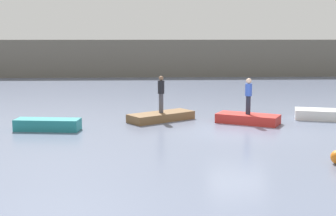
{
  "coord_description": "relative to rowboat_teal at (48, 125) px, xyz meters",
  "views": [
    {
      "loc": [
        -3.94,
        -19.69,
        4.14
      ],
      "look_at": [
        -2.98,
        1.64,
        0.79
      ],
      "focal_mm": 49.81,
      "sensor_mm": 36.0,
      "label": 1
    }
  ],
  "objects": [
    {
      "name": "rowboat_white",
      "position": [
        13.69,
        1.93,
        -0.01
      ],
      "size": [
        4.13,
        2.35,
        0.48
      ],
      "primitive_type": "cube",
      "rotation": [
        0.0,
        0.0,
        -0.29
      ],
      "color": "white",
      "rests_on": "ground_plane"
    },
    {
      "name": "rowboat_brown",
      "position": [
        5.05,
        2.11,
        -0.06
      ],
      "size": [
        3.41,
        2.85,
        0.39
      ],
      "primitive_type": "cube",
      "rotation": [
        0.0,
        0.0,
        0.59
      ],
      "color": "brown",
      "rests_on": "ground_plane"
    },
    {
      "name": "ground_plane",
      "position": [
        8.31,
        -0.59,
        -0.25
      ],
      "size": [
        120.0,
        120.0,
        0.0
      ],
      "primitive_type": "plane",
      "color": "slate"
    },
    {
      "name": "embankment_wall",
      "position": [
        8.31,
        26.25,
        1.59
      ],
      "size": [
        80.0,
        1.2,
        3.68
      ],
      "primitive_type": "cube",
      "color": "#666056",
      "rests_on": "ground_plane"
    },
    {
      "name": "person_dark_shirt",
      "position": [
        5.05,
        2.11,
        1.14
      ],
      "size": [
        0.32,
        0.32,
        1.8
      ],
      "color": "#4C4C56",
      "rests_on": "rowboat_brown"
    },
    {
      "name": "rowboat_teal",
      "position": [
        0.0,
        0.0,
        0.0
      ],
      "size": [
        2.91,
        1.23,
        0.51
      ],
      "primitive_type": "cube",
      "rotation": [
        0.0,
        0.0,
        -0.12
      ],
      "color": "teal",
      "rests_on": "ground_plane"
    },
    {
      "name": "person_blue_shirt",
      "position": [
        9.13,
        1.23,
        1.15
      ],
      "size": [
        0.32,
        0.32,
        1.7
      ],
      "color": "#232838",
      "rests_on": "rowboat_red"
    },
    {
      "name": "rowboat_red",
      "position": [
        9.13,
        1.23,
        -0.03
      ],
      "size": [
        3.11,
        2.43,
        0.44
      ],
      "primitive_type": "cube",
      "rotation": [
        0.0,
        0.0,
        -0.5
      ],
      "color": "red",
      "rests_on": "ground_plane"
    }
  ]
}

